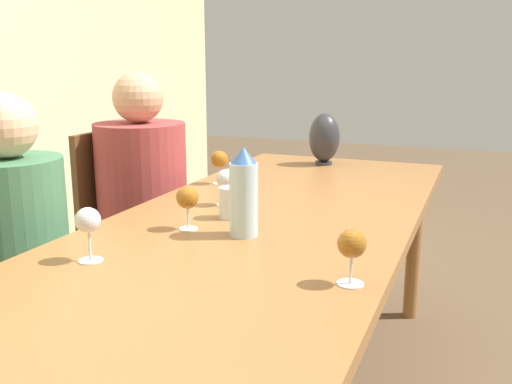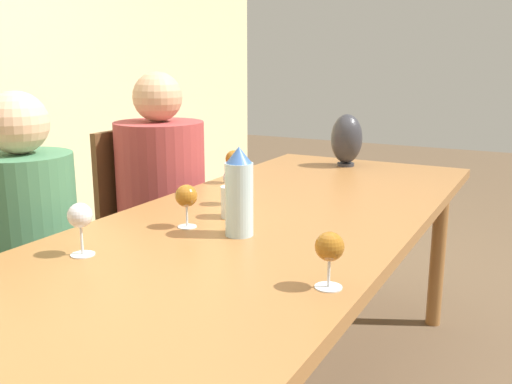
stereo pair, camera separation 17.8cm
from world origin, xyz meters
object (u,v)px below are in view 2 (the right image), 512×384
object	(u,v)px
wine_glass_1	(233,180)
wine_glass_3	(234,160)
chair_near	(17,283)
person_near	(32,253)
water_bottle	(239,193)
person_far	(164,202)
water_tumbler	(232,202)
wine_glass_0	(80,217)
vase	(347,139)
chair_far	(149,229)
wine_glass_2	(186,197)
wine_glass_5	(330,248)

from	to	relation	value
wine_glass_1	wine_glass_3	size ratio (longest dim) A/B	0.93
chair_near	person_near	bearing A→B (deg)	-90.00
water_bottle	wine_glass_3	distance (m)	0.72
wine_glass_1	person_near	distance (m)	0.73
chair_near	water_bottle	bearing A→B (deg)	-80.87
wine_glass_1	person_far	size ratio (longest dim) A/B	0.11
water_tumbler	wine_glass_0	distance (m)	0.53
vase	wine_glass_0	world-z (taller)	vase
water_tumbler	chair_near	distance (m)	0.82
chair_near	chair_far	size ratio (longest dim) A/B	1.00
water_bottle	wine_glass_2	size ratio (longest dim) A/B	1.96
wine_glass_1	wine_glass_3	xyz separation A→B (m)	(0.31, 0.17, 0.01)
chair_near	person_near	xyz separation A→B (m)	(0.00, -0.09, 0.13)
vase	person_near	size ratio (longest dim) A/B	0.21
water_bottle	wine_glass_5	world-z (taller)	water_bottle
wine_glass_2	person_near	bearing A→B (deg)	102.95
wine_glass_1	wine_glass_2	world-z (taller)	wine_glass_2
wine_glass_0	wine_glass_1	size ratio (longest dim) A/B	1.10
vase	wine_glass_3	distance (m)	0.65
vase	wine_glass_1	size ratio (longest dim) A/B	1.93
water_tumbler	wine_glass_3	xyz separation A→B (m)	(0.46, 0.25, 0.05)
wine_glass_2	chair_near	xyz separation A→B (m)	(-0.13, 0.64, -0.36)
wine_glass_2	wine_glass_3	bearing A→B (deg)	17.08
water_bottle	wine_glass_1	bearing A→B (deg)	33.19
water_bottle	chair_near	world-z (taller)	water_bottle
water_bottle	chair_near	xyz separation A→B (m)	(-0.13, 0.82, -0.39)
vase	wine_glass_1	bearing A→B (deg)	173.19
water_tumbler	vase	xyz separation A→B (m)	(1.04, -0.03, 0.08)
water_tumbler	wine_glass_5	world-z (taller)	wine_glass_5
vase	wine_glass_5	size ratio (longest dim) A/B	1.89
water_tumbler	wine_glass_5	bearing A→B (deg)	-129.58
wine_glass_2	wine_glass_3	world-z (taller)	wine_glass_3
water_bottle	person_near	size ratio (longest dim) A/B	0.22
wine_glass_5	person_near	bearing A→B (deg)	83.96
chair_far	person_far	world-z (taller)	person_far
wine_glass_1	wine_glass_0	bearing A→B (deg)	172.79
wine_glass_0	person_far	world-z (taller)	person_far
water_bottle	water_tumbler	xyz separation A→B (m)	(0.16, 0.12, -0.08)
wine_glass_1	person_near	xyz separation A→B (m)	(-0.43, 0.54, -0.23)
vase	chair_far	xyz separation A→B (m)	(-0.59, 0.73, -0.39)
wine_glass_2	wine_glass_5	world-z (taller)	wine_glass_2
wine_glass_2	person_far	size ratio (longest dim) A/B	0.11
water_bottle	water_tumbler	size ratio (longest dim) A/B	2.55
water_tumbler	chair_far	bearing A→B (deg)	57.50
wine_glass_0	chair_near	bearing A→B (deg)	68.50
wine_glass_3	person_far	world-z (taller)	person_far
water_tumbler	chair_far	size ratio (longest dim) A/B	0.11
wine_glass_0	person_far	xyz separation A→B (m)	(0.95, 0.45, -0.23)
water_tumbler	vase	size ratio (longest dim) A/B	0.41
water_bottle	wine_glass_2	distance (m)	0.18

